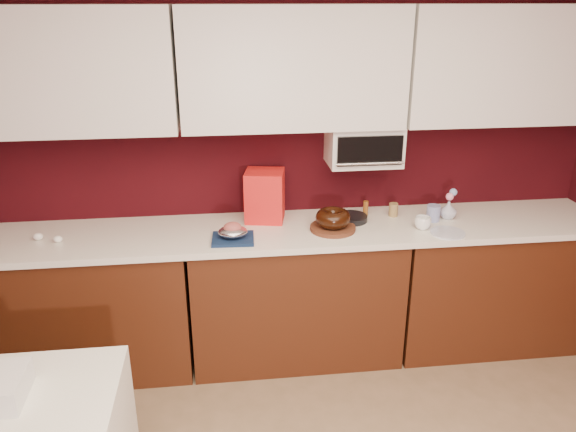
# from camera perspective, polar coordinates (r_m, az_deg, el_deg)

# --- Properties ---
(wall_back) EXTENTS (4.00, 0.02, 2.50)m
(wall_back) POSITION_cam_1_polar(r_m,az_deg,el_deg) (3.66, 0.14, 5.73)
(wall_back) COLOR #33070B
(wall_back) RESTS_ON floor
(base_cabinet_left) EXTENTS (1.31, 0.58, 0.86)m
(base_cabinet_left) POSITION_cam_1_polar(r_m,az_deg,el_deg) (3.77, -20.04, -8.69)
(base_cabinet_left) COLOR #451E0D
(base_cabinet_left) RESTS_ON floor
(base_cabinet_center) EXTENTS (1.31, 0.58, 0.86)m
(base_cabinet_center) POSITION_cam_1_polar(r_m,az_deg,el_deg) (3.69, 0.73, -7.96)
(base_cabinet_center) COLOR #451E0D
(base_cabinet_center) RESTS_ON floor
(base_cabinet_right) EXTENTS (1.31, 0.58, 0.86)m
(base_cabinet_right) POSITION_cam_1_polar(r_m,az_deg,el_deg) (4.07, 19.81, -6.38)
(base_cabinet_right) COLOR #451E0D
(base_cabinet_right) RESTS_ON floor
(countertop) EXTENTS (4.00, 0.62, 0.04)m
(countertop) POSITION_cam_1_polar(r_m,az_deg,el_deg) (3.49, 0.76, -1.50)
(countertop) COLOR white
(countertop) RESTS_ON base_cabinet_center
(upper_cabinet_left) EXTENTS (1.31, 0.33, 0.70)m
(upper_cabinet_left) POSITION_cam_1_polar(r_m,az_deg,el_deg) (3.47, -22.55, 13.42)
(upper_cabinet_left) COLOR white
(upper_cabinet_left) RESTS_ON wall_back
(upper_cabinet_center) EXTENTS (1.31, 0.33, 0.70)m
(upper_cabinet_center) POSITION_cam_1_polar(r_m,az_deg,el_deg) (3.38, 0.51, 14.81)
(upper_cabinet_center) COLOR white
(upper_cabinet_center) RESTS_ON wall_back
(upper_cabinet_right) EXTENTS (1.31, 0.33, 0.70)m
(upper_cabinet_right) POSITION_cam_1_polar(r_m,az_deg,el_deg) (3.79, 21.58, 14.09)
(upper_cabinet_right) COLOR white
(upper_cabinet_right) RESTS_ON wall_back
(toaster_oven) EXTENTS (0.45, 0.30, 0.25)m
(toaster_oven) POSITION_cam_1_polar(r_m,az_deg,el_deg) (3.57, 7.67, 7.22)
(toaster_oven) COLOR white
(toaster_oven) RESTS_ON upper_cabinet_center
(toaster_oven_door) EXTENTS (0.40, 0.02, 0.18)m
(toaster_oven_door) POSITION_cam_1_polar(r_m,az_deg,el_deg) (3.42, 8.33, 6.56)
(toaster_oven_door) COLOR black
(toaster_oven_door) RESTS_ON toaster_oven
(toaster_oven_handle) EXTENTS (0.42, 0.02, 0.02)m
(toaster_oven_handle) POSITION_cam_1_polar(r_m,az_deg,el_deg) (3.43, 8.33, 5.29)
(toaster_oven_handle) COLOR silver
(toaster_oven_handle) RESTS_ON toaster_oven
(cake_base) EXTENTS (0.29, 0.29, 0.03)m
(cake_base) POSITION_cam_1_polar(r_m,az_deg,el_deg) (3.45, 4.57, -1.23)
(cake_base) COLOR #5A2D1B
(cake_base) RESTS_ON countertop
(bundt_cake) EXTENTS (0.26, 0.26, 0.09)m
(bundt_cake) POSITION_cam_1_polar(r_m,az_deg,el_deg) (3.43, 4.60, -0.19)
(bundt_cake) COLOR black
(bundt_cake) RESTS_ON cake_base
(navy_towel) EXTENTS (0.26, 0.22, 0.02)m
(navy_towel) POSITION_cam_1_polar(r_m,az_deg,el_deg) (3.32, -5.61, -2.32)
(navy_towel) COLOR #122547
(navy_towel) RESTS_ON countertop
(foil_ham_nest) EXTENTS (0.19, 0.16, 0.06)m
(foil_ham_nest) POSITION_cam_1_polar(r_m,az_deg,el_deg) (3.30, -5.64, -1.60)
(foil_ham_nest) COLOR silver
(foil_ham_nest) RESTS_ON navy_towel
(roasted_ham) EXTENTS (0.11, 0.09, 0.07)m
(roasted_ham) POSITION_cam_1_polar(r_m,az_deg,el_deg) (3.29, -5.66, -1.20)
(roasted_ham) COLOR #B45852
(roasted_ham) RESTS_ON foil_ham_nest
(pandoro_box) EXTENTS (0.27, 0.26, 0.32)m
(pandoro_box) POSITION_cam_1_polar(r_m,az_deg,el_deg) (3.56, -2.37, 2.07)
(pandoro_box) COLOR red
(pandoro_box) RESTS_ON countertop
(dark_pan) EXTENTS (0.23, 0.23, 0.04)m
(dark_pan) POSITION_cam_1_polar(r_m,az_deg,el_deg) (3.61, 6.44, -0.21)
(dark_pan) COLOR black
(dark_pan) RESTS_ON countertop
(coffee_mug) EXTENTS (0.12, 0.12, 0.10)m
(coffee_mug) POSITION_cam_1_polar(r_m,az_deg,el_deg) (3.54, 13.54, -0.57)
(coffee_mug) COLOR white
(coffee_mug) RESTS_ON countertop
(blue_jar) EXTENTS (0.10, 0.10, 0.10)m
(blue_jar) POSITION_cam_1_polar(r_m,az_deg,el_deg) (3.69, 14.54, 0.30)
(blue_jar) COLOR #1B3598
(blue_jar) RESTS_ON countertop
(flower_vase) EXTENTS (0.10, 0.10, 0.13)m
(flower_vase) POSITION_cam_1_polar(r_m,az_deg,el_deg) (3.75, 15.98, 0.71)
(flower_vase) COLOR silver
(flower_vase) RESTS_ON countertop
(flower_pink) EXTENTS (0.05, 0.05, 0.05)m
(flower_pink) POSITION_cam_1_polar(r_m,az_deg,el_deg) (3.72, 16.10, 1.90)
(flower_pink) COLOR pink
(flower_pink) RESTS_ON flower_vase
(flower_blue) EXTENTS (0.05, 0.05, 0.05)m
(flower_blue) POSITION_cam_1_polar(r_m,az_deg,el_deg) (3.75, 16.45, 2.33)
(flower_blue) COLOR #8AA5DD
(flower_blue) RESTS_ON flower_vase
(china_plate) EXTENTS (0.24, 0.24, 0.01)m
(china_plate) POSITION_cam_1_polar(r_m,az_deg,el_deg) (3.53, 15.92, -1.65)
(china_plate) COLOR silver
(china_plate) RESTS_ON countertop
(amber_bottle) EXTENTS (0.04, 0.04, 0.10)m
(amber_bottle) POSITION_cam_1_polar(r_m,az_deg,el_deg) (3.70, 7.89, 0.79)
(amber_bottle) COLOR brown
(amber_bottle) RESTS_ON countertop
(paper_cup) EXTENTS (0.07, 0.07, 0.09)m
(paper_cup) POSITION_cam_1_polar(r_m,az_deg,el_deg) (3.72, 10.66, 0.63)
(paper_cup) COLOR olive
(paper_cup) RESTS_ON countertop
(egg_left) EXTENTS (0.06, 0.05, 0.04)m
(egg_left) POSITION_cam_1_polar(r_m,az_deg,el_deg) (3.61, -24.06, -1.93)
(egg_left) COLOR white
(egg_left) RESTS_ON countertop
(egg_right) EXTENTS (0.06, 0.05, 0.04)m
(egg_right) POSITION_cam_1_polar(r_m,az_deg,el_deg) (3.53, -22.34, -2.19)
(egg_right) COLOR white
(egg_right) RESTS_ON countertop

